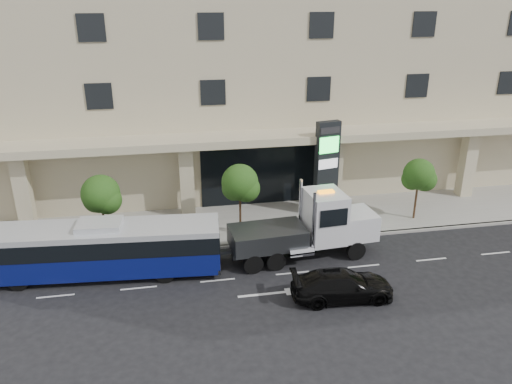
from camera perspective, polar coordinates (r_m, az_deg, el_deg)
ground at (r=28.18m, az=3.42°, el=-7.70°), size 120.00×120.00×0.00m
sidewalk at (r=32.48m, az=1.33°, el=-3.35°), size 120.00×6.00×0.15m
curb at (r=29.85m, az=2.51°, el=-5.74°), size 120.00×0.30×0.15m
convention_center at (r=39.90m, az=-1.72°, el=16.11°), size 60.00×17.60×20.00m
tree_left at (r=29.66m, az=-17.25°, el=-0.49°), size 2.27×2.20×4.22m
tree_mid at (r=29.64m, az=-1.80°, el=0.81°), size 2.28×2.20×4.38m
tree_right at (r=33.33m, az=18.14°, el=1.69°), size 2.10×2.00×4.04m
city_bus at (r=27.15m, az=-17.17°, el=-6.18°), size 12.28×3.54×3.07m
tow_truck at (r=27.87m, az=6.21°, el=-4.09°), size 9.37×2.85×4.25m
black_sedan at (r=24.85m, az=9.84°, el=-10.43°), size 5.09×2.33×1.44m
signage_pylon at (r=32.70m, az=8.06°, el=2.74°), size 1.64×0.88×6.26m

